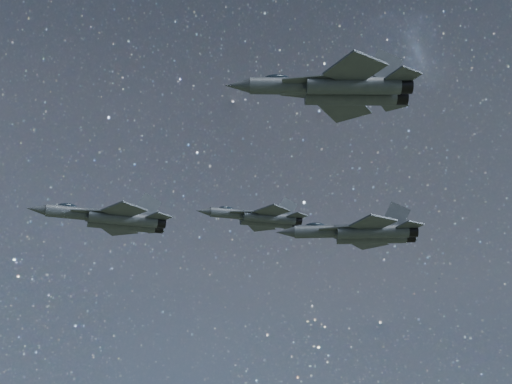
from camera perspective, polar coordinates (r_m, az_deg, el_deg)
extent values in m
cylinder|color=#333A40|center=(88.86, -14.13, -1.65)|extent=(7.29, 1.67, 1.53)
cone|color=#333A40|center=(88.90, -17.15, -1.32)|extent=(2.38, 1.42, 1.37)
ellipsoid|color=black|center=(89.11, -14.84, -1.13)|extent=(2.35, 1.07, 0.76)
cube|color=#333A40|center=(89.08, -10.87, -2.04)|extent=(8.07, 1.62, 1.28)
cylinder|color=#333A40|center=(88.04, -10.57, -2.11)|extent=(8.27, 1.68, 1.53)
cylinder|color=#333A40|center=(89.88, -10.71, -2.54)|extent=(8.27, 1.68, 1.53)
cylinder|color=black|center=(88.52, -7.67, -2.42)|extent=(1.30, 1.44, 1.41)
cylinder|color=black|center=(90.34, -7.86, -2.84)|extent=(1.30, 1.44, 1.41)
cube|color=#333A40|center=(87.63, -12.94, -1.55)|extent=(5.21, 1.94, 0.12)
cube|color=#333A40|center=(90.11, -13.07, -2.14)|extent=(5.22, 2.12, 0.12)
cube|color=#333A40|center=(85.90, -10.51, -1.44)|extent=(5.43, 5.57, 0.20)
cube|color=#333A40|center=(92.14, -10.98, -2.90)|extent=(5.37, 5.54, 0.20)
cube|color=#333A40|center=(87.35, -7.78, -1.99)|extent=(3.20, 3.27, 0.15)
cube|color=#333A40|center=(91.55, -8.22, -2.96)|extent=(3.16, 3.24, 0.15)
cube|color=#333A40|center=(88.75, -8.64, -1.13)|extent=(3.41, 0.45, 3.49)
cube|color=#333A40|center=(91.02, -8.86, -1.68)|extent=(3.41, 0.50, 3.49)
cylinder|color=#333A40|center=(99.47, -1.82, -1.76)|extent=(6.58, 1.51, 1.38)
cone|color=#333A40|center=(98.73, -4.23, -1.54)|extent=(2.15, 1.28, 1.24)
ellipsoid|color=black|center=(99.51, -2.41, -1.35)|extent=(2.13, 0.97, 0.68)
cube|color=#333A40|center=(100.45, 0.75, -2.02)|extent=(7.29, 1.47, 1.15)
cylinder|color=#333A40|center=(99.60, 1.08, -2.07)|extent=(7.47, 1.53, 1.38)
cylinder|color=#333A40|center=(101.20, 0.82, -2.42)|extent=(7.47, 1.53, 1.38)
cylinder|color=black|center=(100.67, 3.32, -2.27)|extent=(1.18, 1.30, 1.28)
cylinder|color=black|center=(102.25, 3.03, -2.61)|extent=(1.18, 1.30, 1.28)
cube|color=#333A40|center=(98.67, -0.77, -1.66)|extent=(4.71, 1.92, 0.11)
cube|color=#333A40|center=(100.84, -1.08, -2.14)|extent=(4.70, 1.75, 0.11)
cube|color=#333A40|center=(97.70, 1.30, -1.54)|extent=(4.84, 5.00, 0.18)
cube|color=#333A40|center=(103.14, 0.42, -2.72)|extent=(4.90, 5.03, 0.18)
cube|color=#333A40|center=(99.60, 3.32, -1.93)|extent=(2.85, 2.92, 0.13)
cube|color=#333A40|center=(103.25, 2.65, -2.71)|extent=(2.89, 2.95, 0.13)
cube|color=#333A40|center=(100.66, 2.52, -1.26)|extent=(3.08, 0.45, 3.15)
cube|color=#333A40|center=(102.64, 2.17, -1.70)|extent=(3.08, 0.41, 3.15)
cylinder|color=#333A40|center=(67.50, 2.76, 8.46)|extent=(7.77, 3.43, 1.61)
cone|color=#333A40|center=(67.38, -1.48, 8.50)|extent=(2.75, 2.00, 1.44)
ellipsoid|color=black|center=(67.84, 1.70, 9.03)|extent=(2.64, 1.65, 0.79)
cube|color=#333A40|center=(68.01, 7.32, 8.33)|extent=(8.56, 3.57, 1.34)
cylinder|color=#333A40|center=(66.96, 7.81, 8.44)|extent=(8.77, 3.68, 1.61)
cylinder|color=#333A40|center=(68.70, 7.56, 7.55)|extent=(8.77, 3.68, 1.61)
cylinder|color=black|center=(67.82, 11.81, 8.30)|extent=(1.66, 1.77, 1.48)
cylinder|color=black|center=(69.54, 11.46, 7.43)|extent=(1.66, 1.77, 1.48)
cube|color=#333A40|center=(66.39, 4.45, 8.97)|extent=(5.32, 3.30, 0.12)
cube|color=#333A40|center=(68.76, 4.25, 7.75)|extent=(5.41, 1.43, 0.12)
cube|color=#333A40|center=(64.97, 7.93, 9.73)|extent=(5.07, 5.41, 0.21)
cube|color=#333A40|center=(70.89, 7.11, 6.69)|extent=(5.90, 5.88, 0.21)
cube|color=#333A40|center=(66.73, 11.68, 9.06)|extent=(2.98, 3.12, 0.15)
cube|color=#333A40|center=(70.69, 10.90, 7.04)|extent=(3.49, 3.49, 0.15)
cube|color=#333A40|center=(68.27, 10.26, 9.87)|extent=(3.44, 1.32, 3.66)
cube|color=#333A40|center=(70.41, 9.88, 8.75)|extent=(3.56, 0.76, 3.66)
cylinder|color=#333A40|center=(94.00, 5.56, -3.16)|extent=(8.16, 4.13, 1.69)
cone|color=#333A40|center=(93.90, 2.38, -3.23)|extent=(2.95, 2.26, 1.52)
ellipsoid|color=black|center=(94.22, 4.75, -2.72)|extent=(2.81, 1.89, 0.84)
cube|color=#333A40|center=(94.40, 8.99, -3.11)|extent=(8.97, 4.34, 1.41)
cylinder|color=#333A40|center=(93.27, 9.34, -3.16)|extent=(9.20, 4.47, 1.69)
cylinder|color=#333A40|center=(95.31, 9.21, -3.60)|extent=(9.20, 4.47, 1.69)
cylinder|color=black|center=(93.95, 12.37, -3.07)|extent=(1.83, 1.93, 1.56)
cylinder|color=black|center=(95.98, 12.18, -3.51)|extent=(1.83, 1.93, 1.56)
cube|color=#333A40|center=(92.68, 6.80, -2.90)|extent=(5.51, 3.80, 0.13)
cube|color=#333A40|center=(95.44, 6.71, -3.50)|extent=(5.75, 1.90, 0.13)
cube|color=#333A40|center=(90.88, 9.35, -2.48)|extent=(5.12, 5.52, 0.22)
cube|color=#333A40|center=(97.81, 8.93, -3.98)|extent=(6.23, 6.16, 0.22)
cube|color=#333A40|center=(92.64, 12.22, -2.65)|extent=(3.00, 3.17, 0.16)
cube|color=#333A40|center=(97.30, 11.80, -3.67)|extent=(3.69, 3.67, 0.16)
cube|color=#333A40|center=(94.12, 11.18, -1.86)|extent=(3.54, 1.63, 3.87)
cube|color=#333A40|center=(96.64, 10.98, -2.44)|extent=(3.72, 1.06, 3.87)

